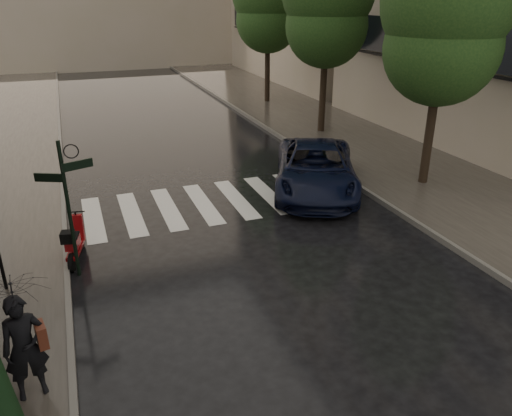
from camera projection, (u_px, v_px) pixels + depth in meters
ground at (157, 344)px, 8.97m from camera, size 120.00×120.00×0.00m
sidewalk_far at (336, 130)px, 22.55m from camera, size 5.50×60.00×0.12m
curb_near at (61, 158)px, 18.77m from camera, size 0.12×60.00×0.16m
curb_far at (279, 136)px, 21.64m from camera, size 0.12×60.00×0.16m
crosswalk at (220, 201)px, 15.07m from camera, size 7.85×3.20×0.01m
signpost at (68, 199)px, 10.43m from camera, size 1.17×0.29×3.10m
tree_near at (447, 11)px, 14.23m from camera, size 3.80×3.80×7.99m
pedestrian_with_umbrella at (15, 303)px, 7.06m from camera, size 1.21×1.23×2.49m
scooter at (74, 242)px, 11.59m from camera, size 0.60×1.52×1.01m
parked_car at (316, 168)px, 15.63m from camera, size 4.43×5.82×1.47m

